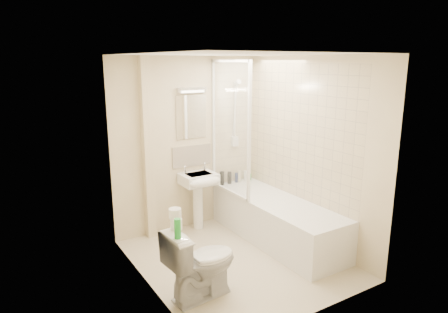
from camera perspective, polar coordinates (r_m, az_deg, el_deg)
floor at (r=4.96m, az=1.88°, el=-14.53°), size 2.50×2.50×0.00m
wall_back at (r=5.58m, az=-5.14°, el=1.76°), size 2.20×0.02×2.40m
wall_left at (r=4.04m, az=-11.14°, el=-3.02°), size 0.02×2.50×2.40m
wall_right at (r=5.20m, az=12.14°, el=0.63°), size 0.02×2.50×2.40m
ceiling at (r=4.38m, az=2.12°, el=14.41°), size 2.20×2.50×0.02m
tile_back at (r=5.89m, az=1.41°, el=4.67°), size 0.70×0.01×1.75m
tile_right at (r=5.29m, az=10.68°, el=3.41°), size 0.01×2.10×1.75m
pipe_boxing at (r=5.28m, az=-10.87°, el=0.90°), size 0.12×0.12×2.40m
splashback at (r=5.63m, az=-4.60°, el=0.10°), size 0.60×0.02×0.30m
mirror at (r=5.52m, az=-4.70°, el=5.65°), size 0.46×0.01×0.60m
strip_light at (r=5.47m, az=-4.67°, el=9.47°), size 0.42×0.07×0.07m
bathtub at (r=5.39m, az=7.45°, el=-8.88°), size 0.70×2.10×0.55m
shower_screen at (r=5.34m, az=0.84°, el=4.01°), size 0.04×0.92×1.80m
shower_fixture at (r=5.84m, az=1.65°, el=5.78°), size 0.10×0.16×0.99m
pedestal_sink at (r=5.53m, az=-3.46°, el=-4.17°), size 0.48×0.46×0.93m
bottle_black_a at (r=5.87m, az=-0.28°, el=-3.12°), size 0.07×0.07×0.20m
bottle_black_b at (r=5.94m, az=0.79°, el=-3.05°), size 0.06×0.06×0.18m
bottle_blue at (r=6.01m, az=1.78°, el=-3.02°), size 0.05×0.05×0.14m
bottle_cream at (r=6.03m, az=2.15°, el=-2.83°), size 0.05×0.05×0.17m
bottle_white_b at (r=6.09m, az=3.06°, el=-2.74°), size 0.05×0.05×0.16m
bottle_green at (r=6.14m, az=3.59°, el=-2.92°), size 0.07×0.07×0.09m
toilet at (r=4.12m, az=-3.24°, el=-14.82°), size 0.55×0.81×0.75m
toilet_roll_lower at (r=3.91m, az=-6.84°, el=-9.57°), size 0.11×0.11×0.11m
toilet_roll_upper at (r=3.90m, az=-7.01°, el=-8.06°), size 0.12×0.12×0.09m
green_bottle at (r=3.71m, az=-6.65°, el=-10.20°), size 0.06×0.06×0.19m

